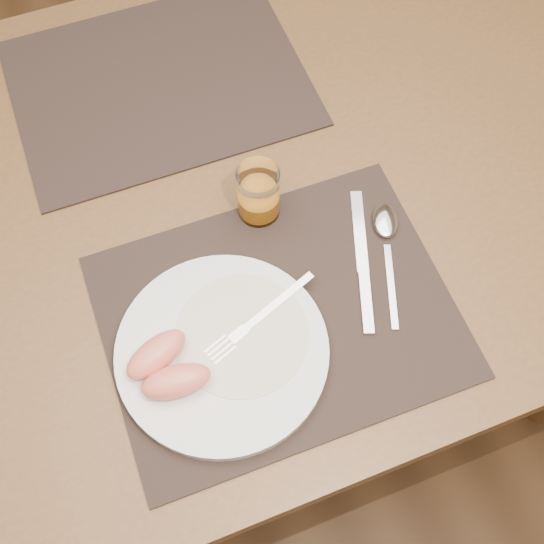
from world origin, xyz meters
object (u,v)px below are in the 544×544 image
(placemat_near, at_px, (278,316))
(knife, at_px, (363,272))
(placemat_far, at_px, (159,83))
(spoon, at_px, (386,230))
(table, at_px, (218,219))
(juice_glass, at_px, (258,195))
(plate, at_px, (222,352))
(fork, at_px, (253,323))

(placemat_near, xyz_separation_m, knife, (0.13, 0.02, 0.00))
(placemat_far, bearing_deg, spoon, -60.34)
(table, distance_m, juice_glass, 0.15)
(table, height_order, juice_glass, juice_glass)
(plate, height_order, fork, fork)
(table, xyz_separation_m, juice_glass, (0.05, -0.06, 0.13))
(plate, xyz_separation_m, fork, (0.05, 0.02, 0.01))
(table, relative_size, knife, 6.61)
(placemat_near, distance_m, plate, 0.09)
(fork, bearing_deg, juice_glass, 66.81)
(plate, bearing_deg, fork, 21.23)
(placemat_far, distance_m, fork, 0.45)
(placemat_far, relative_size, juice_glass, 5.09)
(fork, height_order, spoon, fork)
(placemat_far, bearing_deg, fork, -91.04)
(juice_glass, bearing_deg, plate, -122.93)
(plate, distance_m, spoon, 0.28)
(placemat_near, xyz_separation_m, placemat_far, (-0.03, 0.44, 0.00))
(plate, relative_size, knife, 1.27)
(table, relative_size, placemat_near, 3.11)
(plate, bearing_deg, placemat_far, 83.05)
(spoon, relative_size, juice_glass, 2.11)
(table, distance_m, placemat_near, 0.24)
(fork, bearing_deg, table, 83.93)
(plate, height_order, spoon, plate)
(table, xyz_separation_m, spoon, (0.20, -0.16, 0.09))
(spoon, bearing_deg, placemat_far, 119.66)
(placemat_near, bearing_deg, plate, -164.31)
(spoon, bearing_deg, juice_glass, 147.41)
(placemat_far, xyz_separation_m, spoon, (0.21, -0.38, 0.01))
(juice_glass, bearing_deg, placemat_near, -101.84)
(table, bearing_deg, placemat_far, 94.13)
(fork, height_order, knife, fork)
(placemat_far, bearing_deg, table, -85.87)
(spoon, bearing_deg, placemat_near, -161.13)
(spoon, xyz_separation_m, juice_glass, (-0.15, 0.10, 0.03))
(plate, height_order, juice_glass, juice_glass)
(table, bearing_deg, plate, -106.53)
(knife, bearing_deg, spoon, 39.94)
(plate, height_order, knife, plate)
(fork, relative_size, spoon, 0.91)
(table, height_order, placemat_near, placemat_near)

